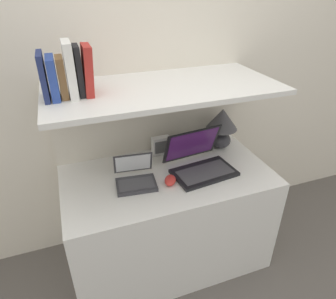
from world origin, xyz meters
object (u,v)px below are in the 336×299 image
at_px(laptop_large, 200,162).
at_px(book_navy, 43,77).
at_px(router_box, 161,145).
at_px(book_red, 87,70).
at_px(book_black, 79,71).
at_px(book_white, 70,70).
at_px(laptop_small, 135,177).
at_px(table_lamp, 222,125).
at_px(book_brown, 62,77).
at_px(computer_mouse, 170,180).
at_px(book_blue, 53,78).

height_order(laptop_large, book_navy, book_navy).
bearing_deg(router_box, book_red, -156.75).
bearing_deg(book_black, book_white, 180.00).
height_order(router_box, book_red, book_red).
bearing_deg(book_white, book_black, 0.00).
relative_size(laptop_large, laptop_small, 1.61).
xyz_separation_m(table_lamp, router_box, (-0.42, 0.06, -0.11)).
bearing_deg(book_brown, computer_mouse, -17.81).
height_order(table_lamp, router_box, table_lamp).
distance_m(book_blue, book_brown, 0.04).
bearing_deg(book_white, book_blue, 180.00).
distance_m(laptop_large, book_blue, 0.96).
distance_m(book_white, book_black, 0.04).
height_order(book_white, book_black, book_white).
bearing_deg(book_white, laptop_large, -7.28).
xyz_separation_m(computer_mouse, router_box, (0.06, 0.34, 0.04)).
distance_m(computer_mouse, book_blue, 0.83).
bearing_deg(book_brown, book_white, 0.00).
xyz_separation_m(table_lamp, laptop_small, (-0.67, -0.21, -0.14)).
distance_m(book_white, book_red, 0.08).
distance_m(book_brown, book_white, 0.05).
bearing_deg(laptop_large, computer_mouse, -161.93).
xyz_separation_m(book_brown, book_white, (0.04, 0.00, 0.03)).
bearing_deg(book_black, computer_mouse, -21.07).
height_order(computer_mouse, book_blue, book_blue).
distance_m(laptop_large, laptop_small, 0.41).
xyz_separation_m(laptop_small, router_box, (0.25, 0.27, 0.02)).
bearing_deg(table_lamp, book_blue, -172.80).
bearing_deg(book_red, book_black, 180.00).
relative_size(router_box, book_black, 0.52).
bearing_deg(book_white, book_red, -0.00).
height_order(laptop_large, router_box, laptop_large).
height_order(laptop_small, book_navy, book_navy).
bearing_deg(book_brown, router_box, 18.52).
bearing_deg(book_blue, laptop_large, -6.49).
relative_size(computer_mouse, book_blue, 0.62).
bearing_deg(router_box, book_black, -158.53).
relative_size(laptop_small, router_box, 2.04).
bearing_deg(computer_mouse, router_box, 80.14).
relative_size(laptop_small, book_white, 0.98).
height_order(laptop_small, router_box, laptop_small).
relative_size(book_blue, book_red, 0.82).
distance_m(book_navy, book_brown, 0.08).
relative_size(laptop_small, book_red, 1.06).
xyz_separation_m(router_box, book_white, (-0.51, -0.19, 0.61)).
relative_size(book_white, book_black, 1.09).
relative_size(table_lamp, computer_mouse, 2.41).
bearing_deg(table_lamp, book_red, -171.44).
bearing_deg(book_navy, book_black, 0.00).
height_order(router_box, book_white, book_white).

